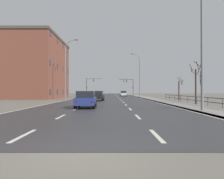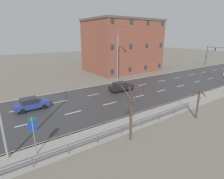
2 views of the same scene
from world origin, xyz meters
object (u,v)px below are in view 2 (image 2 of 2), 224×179
(traffic_signal_left, at_px, (210,53))
(car_far_right, at_px, (121,87))
(brick_building, at_px, (122,46))
(car_mid_centre, at_px, (31,104))
(street_lamp_left_bank, at_px, (118,55))
(highway_sign, at_px, (34,131))

(traffic_signal_left, height_order, car_far_right, traffic_signal_left)
(car_far_right, bearing_deg, traffic_signal_left, 100.60)
(car_far_right, distance_m, brick_building, 20.36)
(traffic_signal_left, xyz_separation_m, car_mid_centre, (5.24, -52.33, -3.16))
(street_lamp_left_bank, distance_m, traffic_signal_left, 34.29)
(highway_sign, relative_size, traffic_signal_left, 0.56)
(street_lamp_left_bank, xyz_separation_m, brick_building, (-9.38, 8.31, 1.25))
(traffic_signal_left, height_order, car_mid_centre, traffic_signal_left)
(highway_sign, bearing_deg, car_mid_centre, 170.36)
(street_lamp_left_bank, xyz_separation_m, highway_sign, (15.85, -19.77, -3.16))
(traffic_signal_left, bearing_deg, brick_building, -110.99)
(traffic_signal_left, distance_m, car_far_right, 38.55)
(street_lamp_left_bank, height_order, traffic_signal_left, street_lamp_left_bank)
(highway_sign, bearing_deg, street_lamp_left_bank, 128.72)
(street_lamp_left_bank, height_order, car_mid_centre, street_lamp_left_bank)
(traffic_signal_left, bearing_deg, car_far_right, -81.93)
(traffic_signal_left, xyz_separation_m, brick_building, (-9.95, -25.95, 2.57))
(street_lamp_left_bank, distance_m, car_far_right, 8.36)
(brick_building, bearing_deg, street_lamp_left_bank, -41.54)
(street_lamp_left_bank, xyz_separation_m, car_mid_centre, (5.81, -18.07, -4.48))
(traffic_signal_left, height_order, brick_building, brick_building)
(car_mid_centre, bearing_deg, street_lamp_left_bank, 106.07)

